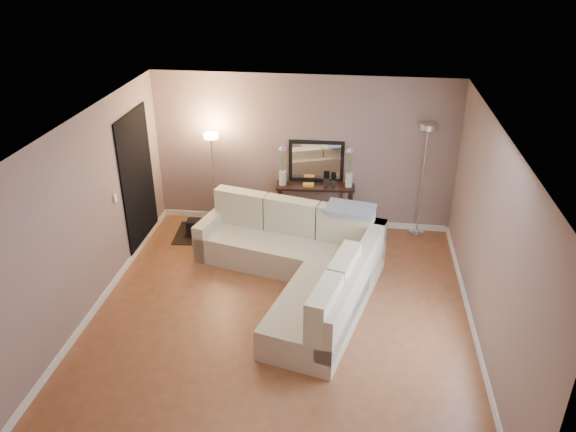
# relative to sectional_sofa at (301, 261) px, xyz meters

# --- Properties ---
(floor) EXTENTS (5.00, 5.50, 0.01)m
(floor) POSITION_rel_sectional_sofa_xyz_m (-0.19, -0.85, -0.37)
(floor) COLOR #955836
(floor) RESTS_ON ground
(ceiling) EXTENTS (5.00, 5.50, 0.01)m
(ceiling) POSITION_rel_sectional_sofa_xyz_m (-0.19, -0.85, 2.24)
(ceiling) COLOR white
(ceiling) RESTS_ON ground
(wall_back) EXTENTS (5.00, 0.02, 2.60)m
(wall_back) POSITION_rel_sectional_sofa_xyz_m (-0.19, 1.91, 0.94)
(wall_back) COLOR gray
(wall_back) RESTS_ON ground
(wall_front) EXTENTS (5.00, 0.02, 2.60)m
(wall_front) POSITION_rel_sectional_sofa_xyz_m (-0.19, -3.61, 0.94)
(wall_front) COLOR gray
(wall_front) RESTS_ON ground
(wall_left) EXTENTS (0.02, 5.50, 2.60)m
(wall_left) POSITION_rel_sectional_sofa_xyz_m (-2.70, -0.85, 0.94)
(wall_left) COLOR gray
(wall_left) RESTS_ON ground
(wall_right) EXTENTS (0.02, 5.50, 2.60)m
(wall_right) POSITION_rel_sectional_sofa_xyz_m (2.32, -0.85, 0.94)
(wall_right) COLOR gray
(wall_right) RESTS_ON ground
(baseboard_back) EXTENTS (5.00, 0.03, 0.10)m
(baseboard_back) POSITION_rel_sectional_sofa_xyz_m (-0.19, 1.89, -0.31)
(baseboard_back) COLOR white
(baseboard_back) RESTS_ON ground
(baseboard_left) EXTENTS (0.03, 5.50, 0.10)m
(baseboard_left) POSITION_rel_sectional_sofa_xyz_m (-2.67, -0.85, -0.31)
(baseboard_left) COLOR white
(baseboard_left) RESTS_ON ground
(baseboard_right) EXTENTS (0.03, 5.50, 0.10)m
(baseboard_right) POSITION_rel_sectional_sofa_xyz_m (2.30, -0.85, -0.31)
(baseboard_right) COLOR white
(baseboard_right) RESTS_ON ground
(doorway) EXTENTS (0.02, 1.20, 2.20)m
(doorway) POSITION_rel_sectional_sofa_xyz_m (-2.67, 0.85, 0.74)
(doorway) COLOR black
(doorway) RESTS_ON ground
(switch_plate) EXTENTS (0.02, 0.08, 0.12)m
(switch_plate) POSITION_rel_sectional_sofa_xyz_m (-2.67, 0.00, 0.84)
(switch_plate) COLOR white
(switch_plate) RESTS_ON ground
(sectional_sofa) EXTENTS (2.93, 3.27, 0.98)m
(sectional_sofa) POSITION_rel_sectional_sofa_xyz_m (0.00, 0.00, 0.00)
(sectional_sofa) COLOR beige
(sectional_sofa) RESTS_ON floor
(throw_blanket) EXTENTS (0.77, 0.54, 0.09)m
(throw_blanket) POSITION_rel_sectional_sofa_xyz_m (0.65, 0.54, 0.62)
(throw_blanket) COLOR gray
(throw_blanket) RESTS_ON sectional_sofa
(console_table) EXTENTS (1.32, 0.42, 0.80)m
(console_table) POSITION_rel_sectional_sofa_xyz_m (-0.04, 1.72, 0.09)
(console_table) COLOR black
(console_table) RESTS_ON floor
(leaning_mirror) EXTENTS (0.92, 0.09, 0.72)m
(leaning_mirror) POSITION_rel_sectional_sofa_xyz_m (0.04, 1.89, 0.81)
(leaning_mirror) COLOR black
(leaning_mirror) RESTS_ON console_table
(table_decor) EXTENTS (0.55, 0.13, 0.13)m
(table_decor) POSITION_rel_sectional_sofa_xyz_m (0.04, 1.69, 0.47)
(table_decor) COLOR orange
(table_decor) RESTS_ON console_table
(flower_vase_left) EXTENTS (0.15, 0.13, 0.68)m
(flower_vase_left) POSITION_rel_sectional_sofa_xyz_m (-0.50, 1.70, 0.73)
(flower_vase_left) COLOR silver
(flower_vase_left) RESTS_ON console_table
(flower_vase_right) EXTENTS (0.15, 0.13, 0.68)m
(flower_vase_right) POSITION_rel_sectional_sofa_xyz_m (0.59, 1.76, 0.73)
(flower_vase_right) COLOR silver
(flower_vase_right) RESTS_ON console_table
(floor_lamp_lit) EXTENTS (0.25, 0.25, 1.67)m
(floor_lamp_lit) POSITION_rel_sectional_sofa_xyz_m (-1.66, 1.60, 0.82)
(floor_lamp_lit) COLOR silver
(floor_lamp_lit) RESTS_ON floor
(floor_lamp_unlit) EXTENTS (0.29, 0.29, 1.92)m
(floor_lamp_unlit) POSITION_rel_sectional_sofa_xyz_m (1.78, 1.75, 1.00)
(floor_lamp_unlit) COLOR silver
(floor_lamp_unlit) RESTS_ON floor
(charcoal_rug) EXTENTS (1.15, 0.90, 0.01)m
(charcoal_rug) POSITION_rel_sectional_sofa_xyz_m (-1.72, 1.27, -0.35)
(charcoal_rug) COLOR black
(charcoal_rug) RESTS_ON floor
(black_bag) EXTENTS (0.32, 0.24, 0.20)m
(black_bag) POSITION_rel_sectional_sofa_xyz_m (-1.89, 1.17, -0.16)
(black_bag) COLOR black
(black_bag) RESTS_ON charcoal_rug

